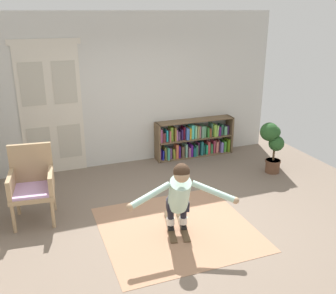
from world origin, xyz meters
name	(u,v)px	position (x,y,z in m)	size (l,w,h in m)	color
ground_plane	(180,222)	(0.00, 0.00, 0.00)	(7.20, 7.20, 0.00)	#736254
back_wall	(130,90)	(0.00, 2.60, 1.45)	(6.00, 0.10, 2.90)	beige
double_door	(51,109)	(-1.48, 2.54, 1.23)	(1.22, 0.05, 2.45)	beige
rug	(177,228)	(-0.11, -0.14, 0.00)	(2.08, 1.98, 0.01)	#A3775A
bookshelf	(194,140)	(1.30, 2.39, 0.35)	(1.68, 0.30, 0.78)	brown
wicker_chair	(32,182)	(-1.95, 0.87, 0.58)	(0.66, 0.66, 1.10)	tan
potted_plant	(272,142)	(2.28, 1.07, 0.61)	(0.43, 0.40, 0.98)	brown
skis_pair	(177,226)	(-0.10, -0.11, 0.02)	(0.44, 0.80, 0.07)	brown
person_skier	(180,193)	(-0.15, -0.33, 0.65)	(1.38, 0.83, 1.05)	white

